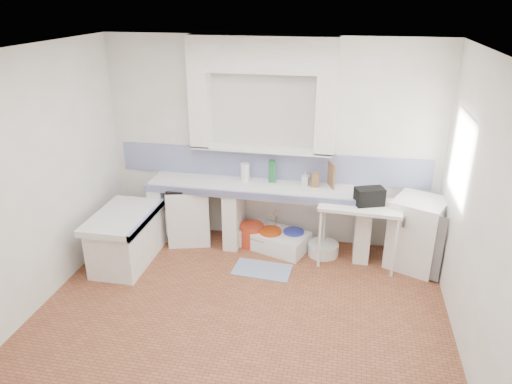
% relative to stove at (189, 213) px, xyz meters
% --- Properties ---
extents(floor, '(4.50, 4.50, 0.00)m').
position_rel_stove_xyz_m(floor, '(1.09, -1.67, -0.41)').
color(floor, brown).
rests_on(floor, ground).
extents(ceiling, '(4.50, 4.50, 0.00)m').
position_rel_stove_xyz_m(ceiling, '(1.09, -1.67, 2.39)').
color(ceiling, white).
rests_on(ceiling, ground).
extents(wall_back, '(4.50, 0.00, 4.50)m').
position_rel_stove_xyz_m(wall_back, '(1.09, 0.33, 0.99)').
color(wall_back, white).
rests_on(wall_back, ground).
extents(wall_front, '(4.50, 0.00, 4.50)m').
position_rel_stove_xyz_m(wall_front, '(1.09, -3.67, 0.99)').
color(wall_front, white).
rests_on(wall_front, ground).
extents(wall_left, '(0.00, 4.50, 4.50)m').
position_rel_stove_xyz_m(wall_left, '(-1.16, -1.67, 0.99)').
color(wall_left, white).
rests_on(wall_left, ground).
extents(wall_right, '(0.00, 4.50, 4.50)m').
position_rel_stove_xyz_m(wall_right, '(3.34, -1.67, 0.99)').
color(wall_right, white).
rests_on(wall_right, ground).
extents(alcove_mass, '(1.90, 0.25, 0.45)m').
position_rel_stove_xyz_m(alcove_mass, '(0.99, 0.20, 2.17)').
color(alcove_mass, white).
rests_on(alcove_mass, ground).
extents(window_frame, '(0.35, 0.86, 1.06)m').
position_rel_stove_xyz_m(window_frame, '(3.52, -0.47, 1.19)').
color(window_frame, '#361D11').
rests_on(window_frame, ground).
extents(lace_valance, '(0.01, 0.84, 0.24)m').
position_rel_stove_xyz_m(lace_valance, '(3.37, -0.47, 1.57)').
color(lace_valance, white).
rests_on(lace_valance, ground).
extents(counter_slab, '(3.00, 0.60, 0.08)m').
position_rel_stove_xyz_m(counter_slab, '(0.99, 0.03, 0.45)').
color(counter_slab, white).
rests_on(counter_slab, ground).
extents(counter_lip, '(3.00, 0.04, 0.10)m').
position_rel_stove_xyz_m(counter_lip, '(0.99, -0.25, 0.45)').
color(counter_lip, navy).
rests_on(counter_lip, ground).
extents(counter_pier_left, '(0.20, 0.55, 0.82)m').
position_rel_stove_xyz_m(counter_pier_left, '(-0.41, 0.03, 0.00)').
color(counter_pier_left, white).
rests_on(counter_pier_left, ground).
extents(counter_pier_mid, '(0.20, 0.55, 0.82)m').
position_rel_stove_xyz_m(counter_pier_mid, '(0.64, 0.03, 0.00)').
color(counter_pier_mid, white).
rests_on(counter_pier_mid, ground).
extents(counter_pier_right, '(0.20, 0.55, 0.82)m').
position_rel_stove_xyz_m(counter_pier_right, '(2.39, 0.03, 0.00)').
color(counter_pier_right, white).
rests_on(counter_pier_right, ground).
extents(peninsula_top, '(0.70, 1.10, 0.08)m').
position_rel_stove_xyz_m(peninsula_top, '(-0.61, -0.77, 0.25)').
color(peninsula_top, white).
rests_on(peninsula_top, ground).
extents(peninsula_base, '(0.60, 1.00, 0.62)m').
position_rel_stove_xyz_m(peninsula_base, '(-0.61, -0.77, -0.10)').
color(peninsula_base, white).
rests_on(peninsula_base, ground).
extents(peninsula_lip, '(0.04, 1.10, 0.10)m').
position_rel_stove_xyz_m(peninsula_lip, '(-0.28, -0.77, 0.25)').
color(peninsula_lip, navy).
rests_on(peninsula_lip, ground).
extents(backsplash, '(4.27, 0.03, 0.40)m').
position_rel_stove_xyz_m(backsplash, '(1.09, 0.31, 0.69)').
color(backsplash, navy).
rests_on(backsplash, ground).
extents(stove, '(0.70, 0.69, 0.81)m').
position_rel_stove_xyz_m(stove, '(0.00, 0.00, 0.00)').
color(stove, white).
rests_on(stove, ground).
extents(sink, '(1.04, 0.78, 0.22)m').
position_rel_stove_xyz_m(sink, '(1.22, -0.01, -0.30)').
color(sink, white).
rests_on(sink, ground).
extents(side_table, '(1.05, 0.63, 0.05)m').
position_rel_stove_xyz_m(side_table, '(2.33, -0.18, 0.02)').
color(side_table, white).
rests_on(side_table, ground).
extents(fridge, '(0.79, 0.79, 0.92)m').
position_rel_stove_xyz_m(fridge, '(3.06, -0.11, 0.06)').
color(fridge, white).
rests_on(fridge, ground).
extents(bucket_red, '(0.38, 0.38, 0.31)m').
position_rel_stove_xyz_m(bucket_red, '(0.90, 0.00, -0.25)').
color(bucket_red, red).
rests_on(bucket_red, ground).
extents(bucket_orange, '(0.39, 0.39, 0.29)m').
position_rel_stove_xyz_m(bucket_orange, '(1.17, -0.06, -0.26)').
color(bucket_orange, '#BF3E0D').
rests_on(bucket_orange, ground).
extents(bucket_blue, '(0.31, 0.31, 0.27)m').
position_rel_stove_xyz_m(bucket_blue, '(1.49, 0.01, -0.27)').
color(bucket_blue, '#2A34AF').
rests_on(bucket_blue, ground).
extents(basin_white, '(0.55, 0.55, 0.16)m').
position_rel_stove_xyz_m(basin_white, '(1.90, -0.07, -0.33)').
color(basin_white, white).
rests_on(basin_white, ground).
extents(water_bottle_a, '(0.10, 0.10, 0.31)m').
position_rel_stove_xyz_m(water_bottle_a, '(1.03, 0.18, -0.25)').
color(water_bottle_a, silver).
rests_on(water_bottle_a, ground).
extents(water_bottle_b, '(0.08, 0.08, 0.29)m').
position_rel_stove_xyz_m(water_bottle_b, '(1.24, 0.18, -0.26)').
color(water_bottle_b, silver).
rests_on(water_bottle_b, ground).
extents(black_bag, '(0.40, 0.31, 0.22)m').
position_rel_stove_xyz_m(black_bag, '(2.43, -0.20, 0.55)').
color(black_bag, black).
rests_on(black_bag, side_table).
extents(green_bottle_a, '(0.08, 0.08, 0.31)m').
position_rel_stove_xyz_m(green_bottle_a, '(1.13, 0.18, 0.65)').
color(green_bottle_a, '#1F6535').
rests_on(green_bottle_a, counter_slab).
extents(green_bottle_b, '(0.07, 0.07, 0.30)m').
position_rel_stove_xyz_m(green_bottle_b, '(1.17, 0.18, 0.64)').
color(green_bottle_b, '#1F6535').
rests_on(green_bottle_b, counter_slab).
extents(knife_block, '(0.12, 0.11, 0.19)m').
position_rel_stove_xyz_m(knife_block, '(1.73, 0.12, 0.59)').
color(knife_block, olive).
rests_on(knife_block, counter_slab).
extents(cutting_board, '(0.11, 0.23, 0.32)m').
position_rel_stove_xyz_m(cutting_board, '(1.94, 0.18, 0.66)').
color(cutting_board, olive).
rests_on(cutting_board, counter_slab).
extents(paper_towel, '(0.15, 0.15, 0.24)m').
position_rel_stove_xyz_m(paper_towel, '(0.77, 0.18, 0.61)').
color(paper_towel, white).
rests_on(paper_towel, counter_slab).
extents(soap_bottle, '(0.10, 0.10, 0.19)m').
position_rel_stove_xyz_m(soap_bottle, '(1.60, 0.15, 0.59)').
color(soap_bottle, white).
rests_on(soap_bottle, counter_slab).
extents(rug, '(0.76, 0.47, 0.01)m').
position_rel_stove_xyz_m(rug, '(1.17, -0.63, -0.40)').
color(rug, '#314680').
rests_on(rug, ground).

